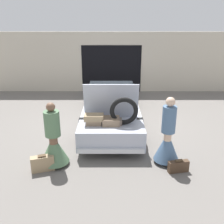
# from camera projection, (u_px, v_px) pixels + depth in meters

# --- Properties ---
(ground_plane) EXTENTS (40.00, 40.00, 0.00)m
(ground_plane) POSITION_uv_depth(u_px,v_px,m) (112.00, 122.00, 9.12)
(ground_plane) COLOR slate
(garage_wall_back) EXTENTS (12.00, 0.14, 2.80)m
(garage_wall_back) POSITION_uv_depth(u_px,v_px,m) (112.00, 63.00, 12.37)
(garage_wall_back) COLOR beige
(garage_wall_back) RESTS_ON ground_plane
(car) EXTENTS (1.82, 5.19, 1.77)m
(car) POSITION_uv_depth(u_px,v_px,m) (112.00, 107.00, 8.92)
(car) COLOR #B2B7C6
(car) RESTS_ON ground_plane
(person_left) EXTENTS (0.71, 0.71, 1.62)m
(person_left) POSITION_uv_depth(u_px,v_px,m) (55.00, 144.00, 6.34)
(person_left) COLOR brown
(person_left) RESTS_ON ground_plane
(person_right) EXTENTS (0.63, 0.63, 1.72)m
(person_right) POSITION_uv_depth(u_px,v_px,m) (168.00, 140.00, 6.40)
(person_right) COLOR beige
(person_right) RESTS_ON ground_plane
(suitcase_beside_left_person) EXTENTS (0.57, 0.34, 0.41)m
(suitcase_beside_left_person) POSITION_uv_depth(u_px,v_px,m) (43.00, 163.00, 6.21)
(suitcase_beside_left_person) COLOR #9E8460
(suitcase_beside_left_person) RESTS_ON ground_plane
(suitcase_beside_right_person) EXTENTS (0.51, 0.23, 0.31)m
(suitcase_beside_right_person) POSITION_uv_depth(u_px,v_px,m) (179.00, 166.00, 6.16)
(suitcase_beside_right_person) COLOR #473323
(suitcase_beside_right_person) RESTS_ON ground_plane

